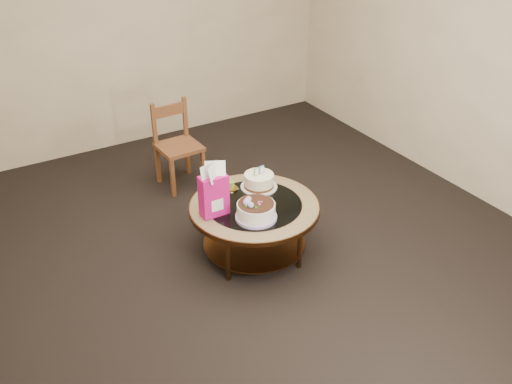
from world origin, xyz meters
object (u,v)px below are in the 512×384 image
dining_chair (177,145)px  gift_bag (214,190)px  coffee_table (254,213)px  decorated_cake (256,212)px  cream_cake (259,181)px

dining_chair → gift_bag: bearing=-104.3°
coffee_table → dining_chair: (-0.05, 1.35, 0.04)m
decorated_cake → gift_bag: size_ratio=0.75×
decorated_cake → gift_bag: gift_bag is taller
coffee_table → cream_cake: size_ratio=3.43×
gift_bag → cream_cake: bearing=19.7°
gift_bag → dining_chair: gift_bag is taller
coffee_table → gift_bag: 0.43m
coffee_table → gift_bag: (-0.33, 0.04, 0.29)m
gift_bag → coffee_table: bearing=-5.4°
decorated_cake → gift_bag: bearing=137.3°
coffee_table → decorated_cake: size_ratio=3.29×
coffee_table → decorated_cake: (-0.09, -0.18, 0.14)m
cream_cake → gift_bag: gift_bag is taller
gift_bag → decorated_cake: bearing=-41.6°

